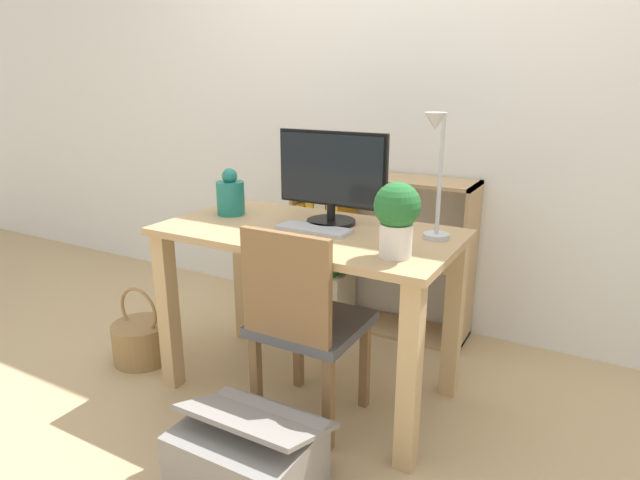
{
  "coord_description": "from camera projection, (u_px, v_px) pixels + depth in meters",
  "views": [
    {
      "loc": [
        1.07,
        -1.82,
        1.34
      ],
      "look_at": [
        0.0,
        0.1,
        0.67
      ],
      "focal_mm": 30.0,
      "sensor_mm": 36.0,
      "label": 1
    }
  ],
  "objects": [
    {
      "name": "storage_box",
      "position": [
        248.0,
        459.0,
        1.76
      ],
      "size": [
        0.45,
        0.41,
        0.33
      ],
      "color": "gray",
      "rests_on": "ground_plane"
    },
    {
      "name": "potted_plant",
      "position": [
        397.0,
        215.0,
        1.81
      ],
      "size": [
        0.16,
        0.16,
        0.26
      ],
      "color": "silver",
      "rests_on": "desk"
    },
    {
      "name": "bookshelf",
      "position": [
        348.0,
        252.0,
        3.01
      ],
      "size": [
        0.99,
        0.28,
        0.85
      ],
      "color": "tan",
      "rests_on": "ground_plane"
    },
    {
      "name": "vase",
      "position": [
        230.0,
        195.0,
        2.4
      ],
      "size": [
        0.13,
        0.13,
        0.21
      ],
      "color": "#1E7266",
      "rests_on": "desk"
    },
    {
      "name": "wall_back",
      "position": [
        397.0,
        85.0,
        2.8
      ],
      "size": [
        8.0,
        0.05,
        2.6
      ],
      "color": "silver",
      "rests_on": "ground_plane"
    },
    {
      "name": "keyboard",
      "position": [
        314.0,
        229.0,
        2.15
      ],
      "size": [
        0.3,
        0.11,
        0.02
      ],
      "color": "#B2B2B7",
      "rests_on": "desk"
    },
    {
      "name": "monitor",
      "position": [
        332.0,
        174.0,
        2.21
      ],
      "size": [
        0.49,
        0.21,
        0.39
      ],
      "color": "black",
      "rests_on": "desk"
    },
    {
      "name": "desk",
      "position": [
        308.0,
        264.0,
        2.23
      ],
      "size": [
        1.22,
        0.65,
        0.74
      ],
      "color": "tan",
      "rests_on": "ground_plane"
    },
    {
      "name": "chair",
      "position": [
        304.0,
        320.0,
        2.04
      ],
      "size": [
        0.4,
        0.4,
        0.83
      ],
      "rotation": [
        0.0,
        0.0,
        -0.08
      ],
      "color": "#4C4C51",
      "rests_on": "ground_plane"
    },
    {
      "name": "basket",
      "position": [
        142.0,
        340.0,
        2.62
      ],
      "size": [
        0.28,
        0.28,
        0.38
      ],
      "color": "#997547",
      "rests_on": "ground_plane"
    },
    {
      "name": "desk_lamp",
      "position": [
        436.0,
        164.0,
        1.93
      ],
      "size": [
        0.1,
        0.19,
        0.48
      ],
      "color": "#B7B7BC",
      "rests_on": "desk"
    },
    {
      "name": "ground_plane",
      "position": [
        309.0,
        388.0,
        2.41
      ],
      "size": [
        10.0,
        10.0,
        0.0
      ],
      "primitive_type": "plane",
      "color": "tan"
    }
  ]
}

